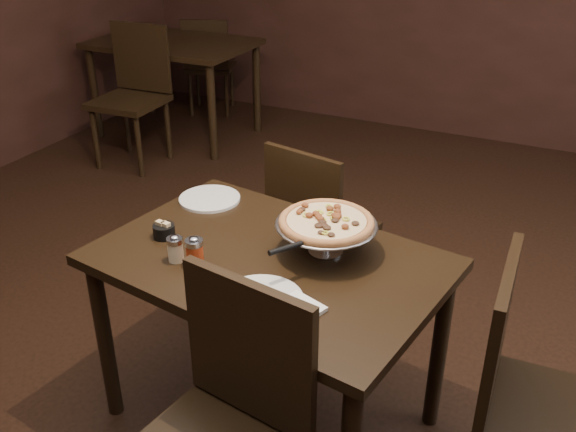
% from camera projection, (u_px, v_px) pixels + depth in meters
% --- Properties ---
extents(room, '(6.04, 7.04, 2.84)m').
position_uv_depth(room, '(300.00, 67.00, 1.96)').
color(room, black).
rests_on(room, ground).
extents(dining_table, '(1.30, 0.97, 0.74)m').
position_uv_depth(dining_table, '(269.00, 281.00, 2.28)').
color(dining_table, black).
rests_on(dining_table, ground).
extents(background_table, '(1.25, 0.83, 0.78)m').
position_uv_depth(background_table, '(174.00, 54.00, 5.15)').
color(background_table, black).
rests_on(background_table, ground).
extents(pizza_stand, '(0.36, 0.36, 0.15)m').
position_uv_depth(pizza_stand, '(326.00, 222.00, 2.21)').
color(pizza_stand, '#B2B2B9').
rests_on(pizza_stand, dining_table).
extents(parmesan_shaker, '(0.06, 0.06, 0.10)m').
position_uv_depth(parmesan_shaker, '(175.00, 249.00, 2.20)').
color(parmesan_shaker, beige).
rests_on(parmesan_shaker, dining_table).
extents(pepper_flake_shaker, '(0.06, 0.06, 0.11)m').
position_uv_depth(pepper_flake_shaker, '(195.00, 252.00, 2.17)').
color(pepper_flake_shaker, maroon).
rests_on(pepper_flake_shaker, dining_table).
extents(packet_caddy, '(0.08, 0.08, 0.06)m').
position_uv_depth(packet_caddy, '(164.00, 231.00, 2.35)').
color(packet_caddy, black).
rests_on(packet_caddy, dining_table).
extents(napkin_stack, '(0.17, 0.17, 0.01)m').
position_uv_depth(napkin_stack, '(297.00, 309.00, 1.95)').
color(napkin_stack, white).
rests_on(napkin_stack, dining_table).
extents(plate_left, '(0.25, 0.25, 0.01)m').
position_uv_depth(plate_left, '(210.00, 199.00, 2.63)').
color(plate_left, silver).
rests_on(plate_left, dining_table).
extents(plate_near, '(0.27, 0.27, 0.01)m').
position_uv_depth(plate_near, '(260.00, 300.00, 2.00)').
color(plate_near, silver).
rests_on(plate_near, dining_table).
extents(serving_spatula, '(0.16, 0.16, 0.02)m').
position_uv_depth(serving_spatula, '(286.00, 249.00, 2.06)').
color(serving_spatula, '#B2B2B9').
rests_on(serving_spatula, pizza_stand).
extents(chair_far, '(0.48, 0.48, 0.87)m').
position_uv_depth(chair_far, '(316.00, 224.00, 3.02)').
color(chair_far, black).
rests_on(chair_far, ground).
extents(chair_near, '(0.51, 0.51, 0.95)m').
position_uv_depth(chair_near, '(224.00, 428.00, 1.83)').
color(chair_near, black).
rests_on(chair_near, ground).
extents(chair_side, '(0.46, 0.46, 0.95)m').
position_uv_depth(chair_side, '(530.00, 397.00, 1.95)').
color(chair_side, black).
rests_on(chair_side, ground).
extents(bg_chair_far, '(0.52, 0.52, 0.86)m').
position_uv_depth(bg_chair_far, '(209.00, 62.00, 5.72)').
color(bg_chair_far, black).
rests_on(bg_chair_far, ground).
extents(bg_chair_near, '(0.49, 0.49, 1.01)m').
position_uv_depth(bg_chair_near, '(134.00, 90.00, 4.70)').
color(bg_chair_near, black).
rests_on(bg_chair_near, ground).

